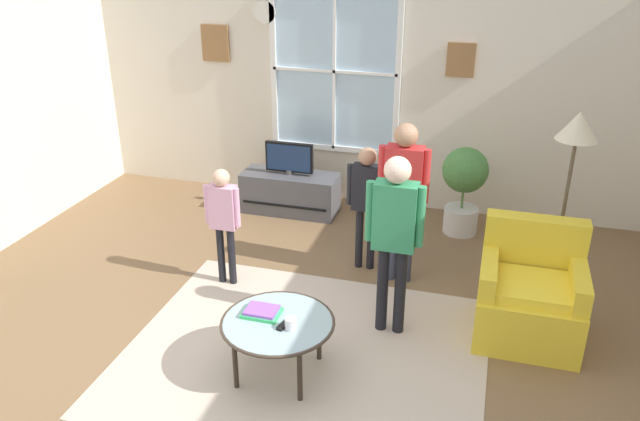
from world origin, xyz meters
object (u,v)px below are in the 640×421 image
at_px(person_green_shirt, 395,226).
at_px(tv_stand, 290,193).
at_px(person_pink_shirt, 223,214).
at_px(coffee_table, 278,325).
at_px(person_red_shirt, 403,186).
at_px(armchair, 529,296).
at_px(potted_plant_by_window, 464,183).
at_px(television, 289,158).
at_px(floor_lamp, 575,146).
at_px(book_stack, 262,312).
at_px(cup, 291,324).
at_px(person_black_shirt, 366,195).
at_px(remote_near_books, 284,324).

bearing_deg(person_green_shirt, tv_stand, 127.25).
bearing_deg(person_pink_shirt, coffee_table, -50.96).
distance_m(person_green_shirt, person_red_shirt, 0.79).
distance_m(armchair, potted_plant_by_window, 1.79).
xyz_separation_m(person_pink_shirt, person_red_shirt, (1.44, 0.47, 0.23)).
bearing_deg(television, armchair, -33.80).
xyz_separation_m(armchair, floor_lamp, (0.21, 0.61, 1.02)).
relative_size(tv_stand, book_stack, 4.05).
bearing_deg(armchair, coffee_table, -149.36).
xyz_separation_m(cup, floor_lamp, (1.77, 1.66, 0.88)).
relative_size(person_pink_shirt, person_green_shirt, 0.75).
xyz_separation_m(television, coffee_table, (0.80, -2.65, -0.22)).
relative_size(person_black_shirt, person_red_shirt, 0.81).
relative_size(television, person_black_shirt, 0.45).
distance_m(television, book_stack, 2.69).
distance_m(person_black_shirt, person_green_shirt, 1.02).
bearing_deg(cup, coffee_table, 153.43).
bearing_deg(television, person_pink_shirt, -91.80).
bearing_deg(potted_plant_by_window, television, -179.88).
bearing_deg(person_black_shirt, television, 136.73).
height_order(television, armchair, armchair).
xyz_separation_m(person_green_shirt, person_red_shirt, (-0.06, 0.79, 0.01)).
distance_m(armchair, person_pink_shirt, 2.55).
relative_size(remote_near_books, floor_lamp, 0.09).
bearing_deg(remote_near_books, armchair, 32.48).
bearing_deg(coffee_table, book_stack, 159.55).
bearing_deg(cup, potted_plant_by_window, 71.16).
height_order(armchair, person_black_shirt, person_black_shirt).
height_order(person_pink_shirt, floor_lamp, floor_lamp).
bearing_deg(armchair, tv_stand, 146.15).
bearing_deg(person_pink_shirt, tv_stand, 88.21).
bearing_deg(potted_plant_by_window, remote_near_books, -110.02).
distance_m(armchair, coffee_table, 1.94).
bearing_deg(remote_near_books, coffee_table, 149.24).
distance_m(book_stack, person_green_shirt, 1.13).
height_order(cup, remote_near_books, cup).
distance_m(book_stack, floor_lamp, 2.70).
bearing_deg(tv_stand, person_pink_shirt, -91.79).
distance_m(cup, person_red_shirt, 1.70).
distance_m(armchair, remote_near_books, 1.91).
bearing_deg(floor_lamp, potted_plant_by_window, 128.70).
relative_size(cup, potted_plant_by_window, 0.09).
distance_m(tv_stand, person_pink_shirt, 1.66).
distance_m(coffee_table, floor_lamp, 2.64).
relative_size(remote_near_books, potted_plant_by_window, 0.15).
bearing_deg(tv_stand, person_red_shirt, -38.99).
xyz_separation_m(coffee_table, person_black_shirt, (0.25, 1.65, 0.32)).
bearing_deg(cup, person_green_shirt, 55.72).
xyz_separation_m(television, person_red_shirt, (1.39, -1.13, 0.28)).
height_order(tv_stand, remote_near_books, remote_near_books).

